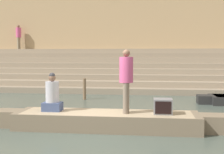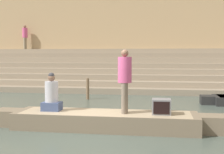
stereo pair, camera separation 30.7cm
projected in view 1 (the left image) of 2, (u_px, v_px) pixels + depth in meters
name	position (u px, v px, depth m)	size (l,w,h in m)	color
ground_plane	(89.00, 132.00, 8.30)	(120.00, 120.00, 0.00)	#47544C
ghat_steps	(126.00, 73.00, 19.85)	(36.00, 5.98, 2.48)	gray
back_wall	(129.00, 18.00, 22.27)	(34.20, 1.28, 9.42)	tan
rowboat_main	(106.00, 120.00, 8.65)	(6.50, 1.38, 0.46)	#756651
person_standing	(126.00, 77.00, 8.49)	(0.38, 0.38, 1.74)	#756656
person_rowing	(52.00, 96.00, 8.84)	(0.53, 0.41, 1.09)	#3D4C75
tv_set	(163.00, 106.00, 8.40)	(0.50, 0.46, 0.41)	slate
mooring_post	(84.00, 89.00, 14.41)	(0.14, 0.14, 0.98)	brown
person_on_steps	(19.00, 35.00, 22.40)	(0.36, 0.36, 1.73)	gray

